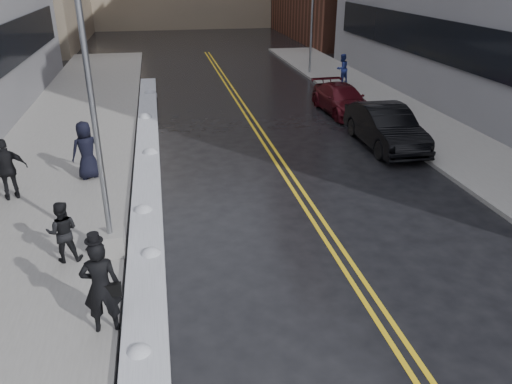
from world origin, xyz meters
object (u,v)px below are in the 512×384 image
pedestrian_fedora (101,287)px  pedestrian_d (8,169)px  car_black (385,127)px  traffic_signal (312,23)px  fire_hydrant (412,123)px  pedestrian_c (86,150)px  lamppost (101,167)px  pedestrian_east (342,69)px  pedestrian_b (63,232)px  car_maroon (342,99)px

pedestrian_fedora → pedestrian_d: (-3.38, 7.01, -0.04)m
pedestrian_fedora → car_black: size_ratio=0.40×
traffic_signal → fire_hydrant: bearing=-88.0°
pedestrian_c → pedestrian_d: 2.55m
traffic_signal → pedestrian_fedora: traffic_signal is taller
lamppost → pedestrian_fedora: 3.28m
fire_hydrant → lamppost: bearing=-147.0°
pedestrian_east → traffic_signal: bearing=-101.5°
car_black → pedestrian_fedora: bearing=-136.1°
pedestrian_c → pedestrian_east: size_ratio=1.13×
pedestrian_b → pedestrian_d: pedestrian_d is taller
fire_hydrant → traffic_signal: traffic_signal is taller
fire_hydrant → pedestrian_c: bearing=-168.7°
lamppost → pedestrian_fedora: bearing=-88.4°
pedestrian_fedora → pedestrian_c: pedestrian_fedora is taller
pedestrian_c → car_maroon: 13.49m
lamppost → car_black: (10.49, 6.84, -1.69)m
pedestrian_c → car_maroon: pedestrian_c is taller
pedestrian_fedora → car_maroon: 18.39m
car_maroon → pedestrian_b: bearing=-136.4°
fire_hydrant → pedestrian_c: (-13.40, -2.68, 0.60)m
pedestrian_c → car_black: bearing=166.2°
pedestrian_fedora → pedestrian_b: (-1.17, 2.88, -0.22)m
pedestrian_c → pedestrian_d: (-2.20, -1.29, -0.02)m
lamppost → car_maroon: lamppost is taller
lamppost → car_black: bearing=33.1°
pedestrian_east → car_black: 11.64m
traffic_signal → pedestrian_c: (-12.90, -16.68, -2.25)m
pedestrian_b → car_black: pedestrian_b is taller
traffic_signal → pedestrian_b: size_ratio=3.77×
pedestrian_b → car_maroon: size_ratio=0.33×
car_black → car_maroon: size_ratio=1.07×
pedestrian_fedora → car_black: pedestrian_fedora is taller
pedestrian_fedora → pedestrian_east: size_ratio=1.15×
car_black → pedestrian_east: bearing=79.4°
traffic_signal → car_black: size_ratio=1.17×
pedestrian_fedora → pedestrian_east: 24.73m
traffic_signal → pedestrian_east: 4.53m
lamppost → pedestrian_c: bearing=101.7°
lamppost → fire_hydrant: lamppost is taller
car_maroon → pedestrian_east: bearing=67.3°
pedestrian_east → fire_hydrant: bearing=61.8°
pedestrian_d → car_maroon: 16.04m
pedestrian_fedora → pedestrian_b: 3.12m
lamppost → pedestrian_fedora: size_ratio=3.74×
pedestrian_fedora → pedestrian_c: size_ratio=1.02×
lamppost → pedestrian_c: 5.61m
lamppost → pedestrian_east: size_ratio=4.30×
pedestrian_fedora → pedestrian_d: bearing=-65.9°
fire_hydrant → pedestrian_east: (0.45, 10.26, 0.49)m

